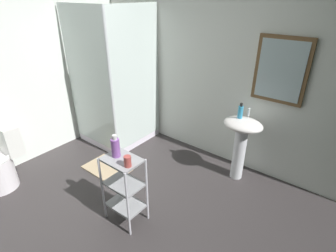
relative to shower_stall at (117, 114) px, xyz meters
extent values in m
cube|color=#363132|center=(1.21, -1.23, -0.47)|extent=(4.20, 4.20, 0.02)
cube|color=white|center=(1.21, 0.62, 0.79)|extent=(4.20, 0.10, 2.50)
cube|color=brown|center=(2.09, 0.55, 0.90)|extent=(0.56, 0.03, 0.72)
cube|color=silver|center=(2.09, 0.53, 0.90)|extent=(0.48, 0.01, 0.64)
cube|color=white|center=(-0.10, 0.10, -0.41)|extent=(0.90, 0.90, 0.10)
cube|color=silver|center=(-0.10, -0.35, 0.59)|extent=(0.90, 0.02, 1.90)
cube|color=silver|center=(0.35, 0.10, 0.59)|extent=(0.02, 0.90, 1.90)
cylinder|color=silver|center=(0.35, -0.35, 0.59)|extent=(0.04, 0.04, 1.90)
cylinder|color=silver|center=(-0.10, 0.10, -0.36)|extent=(0.08, 0.08, 0.00)
cylinder|color=white|center=(1.86, 0.29, -0.12)|extent=(0.15, 0.15, 0.68)
ellipsoid|color=white|center=(1.86, 0.29, 0.28)|extent=(0.46, 0.37, 0.13)
cylinder|color=silver|center=(1.86, 0.41, 0.40)|extent=(0.03, 0.03, 0.10)
cube|color=white|center=(-0.27, -1.44, 0.12)|extent=(0.35, 0.17, 0.36)
cylinder|color=silver|center=(1.09, -1.19, -0.09)|extent=(0.02, 0.02, 0.74)
cylinder|color=silver|center=(1.45, -1.19, -0.09)|extent=(0.02, 0.02, 0.74)
cylinder|color=silver|center=(1.09, -0.93, -0.09)|extent=(0.02, 0.02, 0.74)
cylinder|color=silver|center=(1.45, -0.93, -0.09)|extent=(0.02, 0.02, 0.74)
cube|color=#99999E|center=(1.27, -1.06, -0.28)|extent=(0.36, 0.26, 0.02)
cube|color=#99999E|center=(1.27, -1.06, -0.01)|extent=(0.36, 0.26, 0.02)
cube|color=#99999E|center=(1.27, -1.06, 0.27)|extent=(0.36, 0.26, 0.02)
cylinder|color=#389ED1|center=(1.81, 0.31, 0.42)|extent=(0.06, 0.06, 0.15)
cylinder|color=black|center=(1.81, 0.31, 0.51)|extent=(0.03, 0.03, 0.04)
cylinder|color=#854EA1|center=(1.20, -1.06, 0.37)|extent=(0.08, 0.08, 0.18)
cylinder|color=silver|center=(1.20, -1.06, 0.48)|extent=(0.04, 0.04, 0.04)
cylinder|color=#B24742|center=(1.40, -1.10, 0.33)|extent=(0.07, 0.07, 0.10)
cube|color=tan|center=(0.44, -0.63, -0.45)|extent=(0.60, 0.40, 0.02)
camera|label=1|loc=(2.86, -2.38, 1.66)|focal=28.10mm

